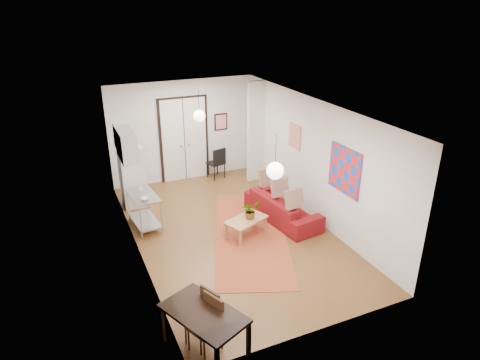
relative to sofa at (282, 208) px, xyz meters
name	(u,v)px	position (x,y,z in m)	size (l,w,h in m)	color
floor	(231,231)	(-1.37, -0.05, -0.31)	(7.00, 7.00, 0.00)	brown
ceiling	(230,108)	(-1.37, -0.05, 2.59)	(4.20, 7.00, 0.02)	white
wall_back	(183,131)	(-1.37, 3.45, 1.14)	(4.20, 0.02, 2.90)	silver
wall_front	(321,255)	(-1.37, -3.55, 1.14)	(4.20, 0.02, 2.90)	silver
wall_left	(133,190)	(-3.47, -0.05, 1.14)	(0.02, 7.00, 2.90)	silver
wall_right	(312,160)	(0.73, -0.05, 1.14)	(0.02, 7.00, 2.90)	silver
double_doors	(184,140)	(-1.37, 3.40, 0.89)	(1.44, 0.06, 2.50)	white
stub_partition	(256,132)	(0.48, 2.50, 1.14)	(0.50, 0.10, 2.90)	silver
wall_cabinet	(126,145)	(-3.29, 1.45, 1.59)	(0.35, 1.00, 0.70)	silver
painting_popart	(345,170)	(0.70, -1.30, 1.34)	(0.05, 1.00, 1.00)	red
painting_abstract	(295,136)	(0.70, 0.75, 1.49)	(0.05, 0.50, 0.60)	#F5EACC
poster_back	(221,122)	(-0.22, 3.42, 1.29)	(0.40, 0.03, 0.50)	red
print_left	(116,138)	(-3.44, 1.95, 1.64)	(0.03, 0.44, 0.54)	#986B3F
pendant_back	(199,116)	(-1.37, 1.95, 1.94)	(0.30, 0.30, 0.80)	white
pendant_front	(275,171)	(-1.37, -2.05, 1.94)	(0.30, 0.30, 0.80)	white
kilim_rug	(251,234)	(-1.01, -0.36, -0.31)	(1.57, 4.18, 0.01)	#AA402A
sofa	(282,208)	(0.00, 0.00, 0.00)	(2.14, 0.84, 0.63)	maroon
coffee_table	(246,221)	(-1.13, -0.35, 0.05)	(1.08, 0.85, 0.42)	tan
potted_plant	(250,210)	(-1.03, -0.35, 0.31)	(0.32, 0.37, 0.41)	#32672E
kitchen_counter	(144,206)	(-3.12, 0.97, 0.22)	(0.64, 1.14, 0.84)	#AAADAF
bowl	(145,199)	(-3.12, 0.67, 0.55)	(0.20, 0.20, 0.05)	beige
soap_bottle	(140,187)	(-3.12, 1.22, 0.62)	(0.08, 0.08, 0.17)	teal
fridge	(132,176)	(-3.12, 2.24, 0.48)	(0.56, 0.56, 1.59)	white
dining_table	(204,316)	(-3.12, -3.20, 0.32)	(1.20, 1.48, 0.72)	black
dining_chair_near	(199,313)	(-3.11, -2.96, 0.20)	(0.55, 0.66, 0.89)	#3B2212
dining_chair_far	(203,319)	(-3.11, -3.12, 0.20)	(0.55, 0.66, 0.89)	#3B2212
black_side_chair	(215,159)	(-0.54, 3.19, 0.24)	(0.53, 0.53, 0.95)	black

